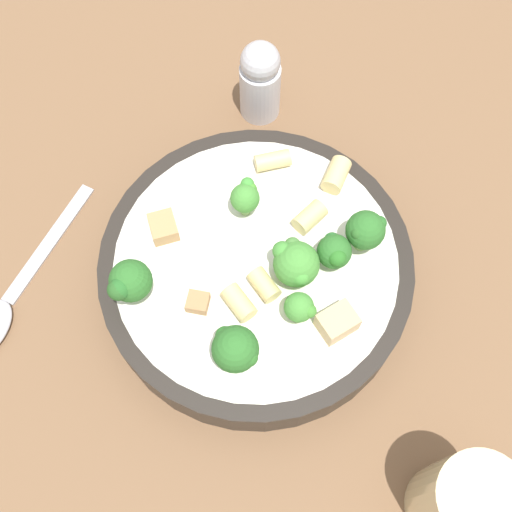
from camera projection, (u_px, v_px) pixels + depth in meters
name	position (u px, v px, depth m)	size (l,w,h in m)	color
ground_plane	(256.00, 281.00, 0.55)	(2.00, 2.00, 0.00)	brown
pasta_bowl	(256.00, 270.00, 0.53)	(0.25, 0.25, 0.04)	#28231E
broccoli_floret_0	(366.00, 231.00, 0.50)	(0.03, 0.03, 0.04)	#93B766
broccoli_floret_1	(235.00, 349.00, 0.46)	(0.04, 0.03, 0.04)	#93B766
broccoli_floret_2	(129.00, 282.00, 0.48)	(0.03, 0.04, 0.04)	#93B766
broccoli_floret_3	(334.00, 252.00, 0.49)	(0.03, 0.03, 0.03)	#84AD60
broccoli_floret_4	(299.00, 308.00, 0.48)	(0.03, 0.02, 0.03)	#84AD60
broccoli_floret_5	(246.00, 196.00, 0.51)	(0.02, 0.03, 0.03)	#84AD60
broccoli_floret_6	(296.00, 263.00, 0.49)	(0.04, 0.04, 0.04)	#84AD60
rigatoni_0	(337.00, 175.00, 0.53)	(0.02, 0.02, 0.03)	#E0C67F
rigatoni_1	(264.00, 285.00, 0.50)	(0.02, 0.02, 0.03)	#E0C67F
rigatoni_2	(239.00, 303.00, 0.49)	(0.02, 0.02, 0.03)	#E0C67F
rigatoni_3	(273.00, 160.00, 0.54)	(0.01, 0.01, 0.03)	#E0C67F
rigatoni_4	(310.00, 217.00, 0.52)	(0.02, 0.02, 0.03)	#E0C67F
chicken_chunk_0	(333.00, 327.00, 0.48)	(0.03, 0.02, 0.02)	tan
chicken_chunk_1	(163.00, 227.00, 0.52)	(0.02, 0.02, 0.01)	tan
chicken_chunk_2	(198.00, 302.00, 0.49)	(0.02, 0.02, 0.01)	#A87A4C
drinking_glass	(460.00, 503.00, 0.44)	(0.06, 0.06, 0.09)	beige
pepper_shaker	(260.00, 80.00, 0.59)	(0.04, 0.04, 0.09)	silver
spoon	(2.00, 306.00, 0.54)	(0.07, 0.18, 0.01)	#B2B2B7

